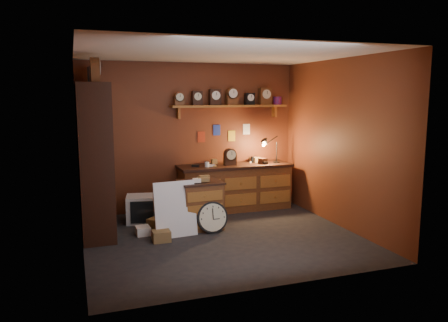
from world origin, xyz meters
TOP-DOWN VIEW (x-y plane):
  - floor at (0.00, 0.00)m, footprint 4.00×4.00m
  - room_shell at (0.04, 0.11)m, footprint 4.02×3.62m
  - shelving_unit at (-1.79, 0.98)m, footprint 0.47×1.60m
  - workbench at (0.75, 1.47)m, footprint 2.11×0.66m
  - low_cabinet at (-0.18, 0.58)m, footprint 0.69×0.59m
  - big_round_clock at (-0.07, 0.29)m, footprint 0.49×0.16m
  - white_panel at (-0.65, 0.30)m, footprint 0.66×0.24m
  - mini_fridge at (-1.05, 1.21)m, footprint 0.51×0.52m
  - floor_box_a at (-0.91, 0.13)m, footprint 0.26×0.22m
  - floor_box_b at (-1.11, 0.53)m, footprint 0.22×0.26m
  - floor_box_c at (-0.88, 0.79)m, footprint 0.28×0.28m

SIDE VIEW (x-z plane):
  - floor at x=0.00m, z-range 0.00..0.00m
  - white_panel at x=-0.65m, z-range -0.43..0.43m
  - floor_box_b at x=-1.11m, z-range 0.00..0.12m
  - floor_box_a at x=-0.91m, z-range 0.00..0.16m
  - floor_box_c at x=-0.88m, z-range 0.00..0.16m
  - mini_fridge at x=-1.05m, z-range 0.00..0.45m
  - big_round_clock at x=-0.07m, z-range -0.01..0.49m
  - low_cabinet at x=-0.18m, z-range -0.01..0.84m
  - workbench at x=0.75m, z-range -0.21..1.15m
  - shelving_unit at x=-1.79m, z-range -0.03..2.54m
  - room_shell at x=0.04m, z-range 0.37..3.08m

